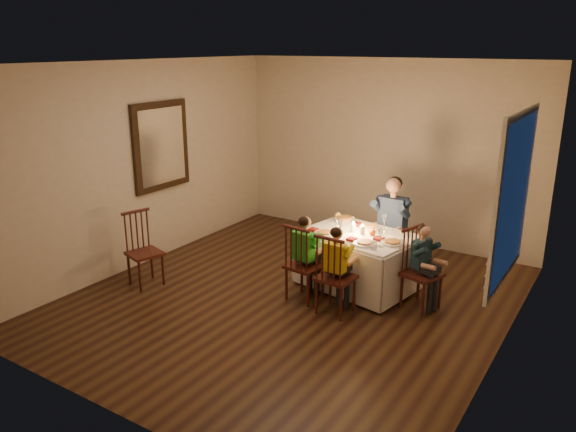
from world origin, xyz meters
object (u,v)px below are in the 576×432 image
Objects in this scene: child_teal at (419,308)px; chair_near_right at (335,312)px; dining_table at (358,249)px; adult at (389,270)px; chair_near_left at (305,299)px; child_green at (305,299)px; chair_adult at (389,270)px; chair_end at (419,308)px; serving_bowl at (345,220)px; child_yellow at (335,312)px; chair_extra at (147,284)px.

chair_near_right is at bearing 144.93° from child_teal.
dining_table reaches higher than adult.
dining_table is at bearing 96.14° from child_teal.
chair_near_left is 0.00m from child_green.
adult reaches higher than chair_adult.
chair_near_left is at bearing 128.81° from child_teal.
dining_table is at bearing -112.53° from chair_near_left.
child_green reaches higher than child_teal.
chair_near_right is at bearing 173.54° from chair_near_left.
chair_end is 1.28m from child_green.
serving_bowl reaches higher than dining_table.
child_yellow is (0.45, -0.10, 0.00)m from chair_near_left.
chair_adult is at bearing -88.52° from chair_near_right.
child_teal is (0.00, 0.00, 0.00)m from chair_end.
child_green is (-0.48, -1.30, 0.00)m from adult.
chair_near_right is (-0.04, -1.40, 0.00)m from chair_adult.
dining_table is 0.88m from child_yellow.
child_green is at bearing 128.81° from child_teal.
dining_table is 0.82m from adult.
child_green reaches higher than chair_extra.
serving_bowl reaches higher than child_teal.
dining_table is 1.46× the size of child_yellow.
child_green is 1.16m from serving_bowl.
serving_bowl reaches higher than chair_extra.
child_green is 1.28m from child_teal.
adult is at bearing 0.00° from chair_adult.
child_yellow is 1.32m from serving_bowl.
chair_near_right is at bearing 173.54° from child_green.
serving_bowl is (0.01, 0.93, 0.69)m from child_green.
child_green reaches higher than child_yellow.
child_teal is at bearing -0.32° from dining_table.
chair_extra is 3.22m from child_teal.
child_green is (-0.45, 0.10, 0.00)m from chair_near_right.
child_yellow is at bearing -72.69° from dining_table.
child_green is (-0.35, -0.64, -0.47)m from dining_table.
child_green is at bearing -108.76° from dining_table.
chair_extra is 0.94× the size of child_teal.
dining_table is 0.50m from serving_bowl.
child_yellow is at bearing 173.54° from chair_near_left.
chair_adult is 0.74× the size of adult.
chair_adult is 3.03m from chair_extra.
chair_near_left is 0.95× the size of child_teal.
adult is 1.28× the size of child_teal.
adult is at bearing 57.50° from child_teal.
dining_table is 1.57× the size of chair_end.
child_teal is (0.70, -0.81, 0.00)m from adult.
chair_extra is at bearing -136.40° from adult.
chair_adult is 1.07m from chair_end.
serving_bowl is (-0.43, 1.03, 0.69)m from chair_near_right.
serving_bowl is at bearing -84.62° from chair_near_left.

